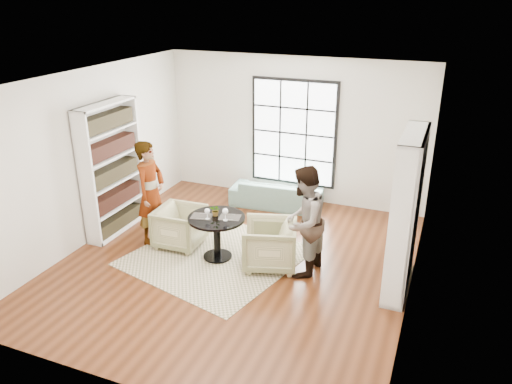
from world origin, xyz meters
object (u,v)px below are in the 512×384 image
at_px(person_right, 303,222).
at_px(wine_glass_left, 207,211).
at_px(pedestal_table, 217,228).
at_px(wine_glass_right, 225,212).
at_px(sofa, 276,193).
at_px(armchair_left, 180,227).
at_px(flower_centerpiece, 216,210).
at_px(armchair_right, 270,244).
at_px(person_left, 151,192).

height_order(person_right, wine_glass_left, person_right).
bearing_deg(pedestal_table, wine_glass_right, -16.96).
bearing_deg(sofa, armchair_left, 62.57).
height_order(armchair_left, flower_centerpiece, flower_centerpiece).
bearing_deg(armchair_right, person_right, 73.14).
xyz_separation_m(armchair_left, flower_centerpiece, (0.76, -0.11, 0.49)).
distance_m(armchair_right, person_left, 2.30).
height_order(sofa, flower_centerpiece, flower_centerpiece).
height_order(sofa, wine_glass_left, wine_glass_left).
distance_m(sofa, wine_glass_left, 2.63).
bearing_deg(person_right, flower_centerpiece, -82.24).
distance_m(sofa, armchair_right, 2.45).
distance_m(pedestal_table, sofa, 2.44).
bearing_deg(wine_glass_left, flower_centerpiece, 67.00).
bearing_deg(person_right, sofa, -145.12).
relative_size(sofa, wine_glass_left, 9.86).
xyz_separation_m(person_left, wine_glass_left, (1.24, -0.28, -0.04)).
xyz_separation_m(pedestal_table, flower_centerpiece, (-0.03, 0.04, 0.30)).
distance_m(sofa, flower_centerpiece, 2.45).
relative_size(armchair_left, wine_glass_left, 4.18).
height_order(pedestal_table, flower_centerpiece, flower_centerpiece).
distance_m(armchair_left, person_left, 0.79).
distance_m(pedestal_table, wine_glass_right, 0.41).
distance_m(pedestal_table, person_left, 1.40).
height_order(person_left, flower_centerpiece, person_left).
height_order(wine_glass_left, wine_glass_right, wine_glass_right).
relative_size(sofa, person_right, 1.05).
bearing_deg(armchair_left, wine_glass_left, -114.33).
bearing_deg(wine_glass_right, pedestal_table, 163.04).
xyz_separation_m(person_right, flower_centerpiece, (-1.48, -0.04, -0.04)).
relative_size(sofa, wine_glass_right, 8.90).
bearing_deg(armchair_left, person_left, 87.71).
height_order(sofa, armchair_right, armchair_right).
xyz_separation_m(pedestal_table, person_right, (1.45, 0.08, 0.34)).
distance_m(armchair_right, wine_glass_right, 0.89).
xyz_separation_m(sofa, wine_glass_left, (-0.28, -2.54, 0.62)).
bearing_deg(armchair_right, wine_glass_right, -96.09).
relative_size(person_right, wine_glass_left, 9.42).
bearing_deg(pedestal_table, person_left, 173.43).
xyz_separation_m(person_left, person_right, (2.79, -0.08, -0.03)).
bearing_deg(sofa, person_left, 51.88).
xyz_separation_m(person_right, wine_glass_left, (-1.55, -0.20, -0.00)).
xyz_separation_m(pedestal_table, sofa, (0.18, 2.42, -0.27)).
distance_m(person_left, wine_glass_left, 1.27).
bearing_deg(armchair_right, armchair_left, -109.47).
bearing_deg(flower_centerpiece, person_right, 1.37).
height_order(sofa, person_right, person_right).
bearing_deg(person_right, wine_glass_right, -77.49).
bearing_deg(pedestal_table, armchair_right, 4.91).
distance_m(sofa, person_right, 2.73).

